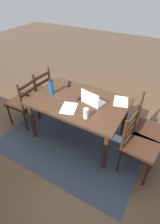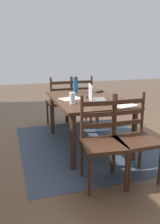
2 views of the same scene
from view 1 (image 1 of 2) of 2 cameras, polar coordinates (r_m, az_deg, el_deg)
The scene contains 14 objects.
ground_plane at distance 3.21m, azimuth -0.33°, elevation -7.13°, with size 14.00×14.00×0.00m, color brown.
area_rug at distance 3.20m, azimuth -0.33°, elevation -7.09°, with size 2.28×2.00×0.01m, color #333D4C.
dining_table at distance 2.79m, azimuth -0.38°, elevation 2.23°, with size 1.47×0.98×0.73m.
chair_left_near at distance 2.81m, azimuth 20.21°, elevation -4.95°, with size 0.45×0.45×0.95m.
chair_left_far at distance 2.53m, azimuth 18.18°, elevation -10.20°, with size 0.48×0.48×0.95m.
chair_right_near at distance 3.54m, azimuth -13.33°, elevation 6.19°, with size 0.47×0.47×0.95m.
chair_right_far at distance 3.32m, azimuth -17.60°, elevation 3.04°, with size 0.45×0.45×0.95m.
laptop at distance 2.64m, azimuth 3.94°, elevation 3.79°, with size 0.36×0.28×0.23m.
water_bottle at distance 2.87m, azimuth -9.29°, elevation 8.25°, with size 0.08×0.08×0.26m.
drinking_glass at distance 2.36m, azimuth 1.91°, elevation -0.46°, with size 0.07×0.07×0.15m, color silver.
computer_mouse at distance 2.75m, azimuth -0.54°, elevation 4.45°, with size 0.06×0.10×0.03m, color black.
tv_remote at distance 3.16m, azimuth -3.58°, elevation 8.95°, with size 0.04×0.17×0.02m, color black.
paper_stack_left at distance 2.78m, azimuth 13.03°, elevation 3.35°, with size 0.21×0.30×0.00m, color white.
paper_stack_right at distance 2.58m, azimuth -3.62°, elevation 1.28°, with size 0.21×0.30×0.00m, color white.
Camera 1 is at (-1.14, 1.96, 2.27)m, focal length 28.45 mm.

